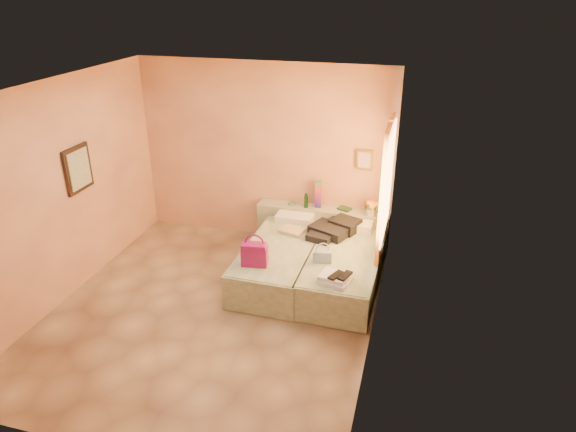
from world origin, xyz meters
name	(u,v)px	position (x,y,z in m)	size (l,w,h in m)	color
ground	(213,311)	(0.00, 0.00, 0.00)	(4.50, 4.50, 0.00)	tan
room_walls	(238,166)	(0.21, 0.57, 1.79)	(4.02, 4.51, 2.81)	#EFB17F
headboard_ledge	(322,227)	(0.98, 2.10, 0.33)	(2.05, 0.30, 0.65)	#A6AD8D
bed_left	(281,261)	(0.60, 1.05, 0.25)	(0.90, 2.00, 0.50)	beige
bed_right	(344,269)	(1.50, 1.05, 0.25)	(0.90, 2.00, 0.50)	beige
water_bottle	(306,201)	(0.72, 2.07, 0.76)	(0.06, 0.06, 0.22)	#163D1A
rainbow_box	(318,194)	(0.89, 2.14, 0.86)	(0.10, 0.10, 0.43)	#9B1363
small_dish	(292,204)	(0.48, 2.12, 0.66)	(0.12, 0.12, 0.03)	#498562
green_book	(344,209)	(1.30, 2.14, 0.67)	(0.19, 0.14, 0.03)	#26482A
flower_vase	(371,206)	(1.71, 2.04, 0.80)	(0.22, 0.22, 0.29)	silver
magenta_handbag	(255,254)	(0.43, 0.45, 0.66)	(0.33, 0.19, 0.31)	#9B1363
khaki_garment	(293,231)	(0.66, 1.47, 0.53)	(0.33, 0.26, 0.06)	tan
clothes_pile	(333,230)	(1.24, 1.55, 0.59)	(0.58, 0.58, 0.17)	black
blue_handbag	(322,257)	(1.25, 0.74, 0.58)	(0.25, 0.11, 0.16)	#3E5F95
towel_stack	(335,279)	(1.51, 0.29, 0.55)	(0.35, 0.30, 0.10)	white
sandal_pair	(340,276)	(1.57, 0.28, 0.61)	(0.18, 0.24, 0.02)	black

